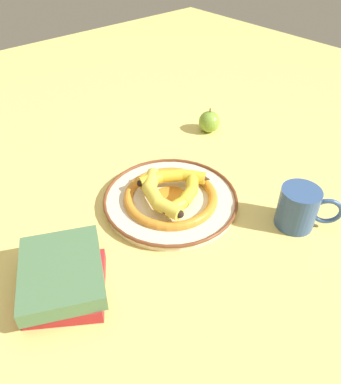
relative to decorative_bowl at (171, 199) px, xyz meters
name	(u,v)px	position (x,y,z in m)	size (l,w,h in m)	color
ground_plane	(169,209)	(-0.01, 0.02, -0.01)	(2.80, 2.80, 0.00)	#E5CC6B
decorative_bowl	(171,199)	(0.00, 0.00, 0.00)	(0.33, 0.33, 0.03)	beige
banana_a	(157,194)	(0.00, 0.04, 0.03)	(0.19, 0.10, 0.03)	yellow
banana_b	(185,196)	(-0.04, -0.01, 0.03)	(0.08, 0.16, 0.03)	yellow
banana_c	(174,177)	(0.03, -0.03, 0.03)	(0.12, 0.16, 0.03)	gold
book_stack	(63,277)	(-0.06, 0.32, 0.02)	(0.23, 0.22, 0.07)	#AD2328
coffee_mug	(299,207)	(-0.25, -0.17, 0.04)	(0.13, 0.11, 0.10)	#335184
apple	(209,122)	(0.19, -0.33, 0.02)	(0.07, 0.07, 0.08)	olive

